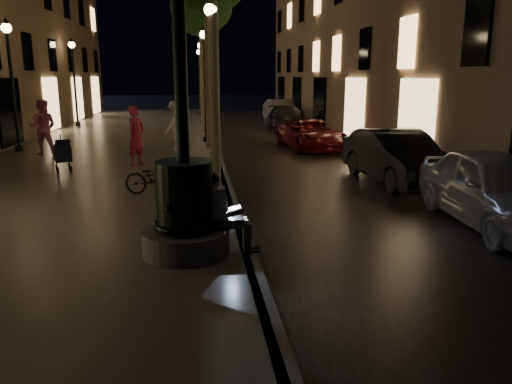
{
  "coord_description": "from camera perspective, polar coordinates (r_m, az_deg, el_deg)",
  "views": [
    {
      "loc": [
        -0.83,
        -5.68,
        2.99
      ],
      "look_at": [
        0.25,
        3.0,
        0.94
      ],
      "focal_mm": 35.0,
      "sensor_mm": 36.0,
      "label": 1
    }
  ],
  "objects": [
    {
      "name": "ground",
      "position": [
        20.91,
        -4.78,
        4.91
      ],
      "size": [
        120.0,
        120.0,
        0.0
      ],
      "primitive_type": "plane",
      "color": "black",
      "rests_on": "ground"
    },
    {
      "name": "cobble_lane",
      "position": [
        21.24,
        3.36,
        5.09
      ],
      "size": [
        6.0,
        45.0,
        0.02
      ],
      "primitive_type": "cube",
      "color": "black",
      "rests_on": "ground"
    },
    {
      "name": "promenade",
      "position": [
        21.12,
        -15.73,
        4.82
      ],
      "size": [
        8.0,
        45.0,
        0.2
      ],
      "primitive_type": "cube",
      "color": "#635F57",
      "rests_on": "ground"
    },
    {
      "name": "curb_strip",
      "position": [
        20.9,
        -4.78,
        5.18
      ],
      "size": [
        0.25,
        45.0,
        0.2
      ],
      "primitive_type": "cube",
      "color": "#59595B",
      "rests_on": "ground"
    },
    {
      "name": "fountain_lamppost",
      "position": [
        7.88,
        -8.17,
        0.01
      ],
      "size": [
        1.4,
        1.4,
        5.21
      ],
      "color": "#59595B",
      "rests_on": "promenade"
    },
    {
      "name": "seated_man_laptop",
      "position": [
        7.97,
        -3.7,
        -2.15
      ],
      "size": [
        0.91,
        0.31,
        1.28
      ],
      "color": "gray",
      "rests_on": "promenade"
    },
    {
      "name": "tree_third",
      "position": [
        25.88,
        -6.26,
        20.09
      ],
      "size": [
        3.0,
        3.0,
        7.2
      ],
      "color": "#6B604C",
      "rests_on": "promenade"
    },
    {
      "name": "tree_far",
      "position": [
        31.87,
        -6.33,
        19.3
      ],
      "size": [
        3.0,
        3.0,
        7.5
      ],
      "color": "#6B604C",
      "rests_on": "promenade"
    },
    {
      "name": "lamp_curb_a",
      "position": [
        13.69,
        -5.05,
        14.15
      ],
      "size": [
        0.36,
        0.36,
        4.81
      ],
      "color": "black",
      "rests_on": "promenade"
    },
    {
      "name": "lamp_curb_b",
      "position": [
        21.69,
        -5.88,
        13.76
      ],
      "size": [
        0.36,
        0.36,
        4.81
      ],
      "color": "black",
      "rests_on": "promenade"
    },
    {
      "name": "lamp_curb_c",
      "position": [
        29.68,
        -6.26,
        13.57
      ],
      "size": [
        0.36,
        0.36,
        4.81
      ],
      "color": "black",
      "rests_on": "promenade"
    },
    {
      "name": "lamp_curb_d",
      "position": [
        37.68,
        -6.48,
        13.46
      ],
      "size": [
        0.36,
        0.36,
        4.81
      ],
      "color": "black",
      "rests_on": "promenade"
    },
    {
      "name": "lamp_left_b",
      "position": [
        20.75,
        -26.24,
        12.54
      ],
      "size": [
        0.36,
        0.36,
        4.81
      ],
      "color": "black",
      "rests_on": "promenade"
    },
    {
      "name": "lamp_left_c",
      "position": [
        30.4,
        -20.12,
        12.86
      ],
      "size": [
        0.36,
        0.36,
        4.81
      ],
      "color": "black",
      "rests_on": "promenade"
    },
    {
      "name": "stroller",
      "position": [
        15.84,
        -21.24,
        4.15
      ],
      "size": [
        0.67,
        1.08,
        1.1
      ],
      "rotation": [
        0.0,
        0.0,
        0.32
      ],
      "color": "black",
      "rests_on": "promenade"
    },
    {
      "name": "car_front",
      "position": [
        11.14,
        25.85,
        0.35
      ],
      "size": [
        2.07,
        4.62,
        1.54
      ],
      "primitive_type": "imported",
      "rotation": [
        0.0,
        0.0,
        -0.06
      ],
      "color": "#B0B2B9",
      "rests_on": "ground"
    },
    {
      "name": "car_second",
      "position": [
        14.68,
        15.75,
        3.9
      ],
      "size": [
        1.87,
        4.64,
        1.5
      ],
      "primitive_type": "imported",
      "rotation": [
        0.0,
        0.0,
        0.06
      ],
      "color": "black",
      "rests_on": "ground"
    },
    {
      "name": "car_third",
      "position": [
        20.86,
        6.36,
        6.54
      ],
      "size": [
        2.45,
        4.56,
        1.22
      ],
      "primitive_type": "imported",
      "rotation": [
        0.0,
        0.0,
        0.1
      ],
      "color": "maroon",
      "rests_on": "ground"
    },
    {
      "name": "car_rear",
      "position": [
        28.44,
        3.22,
        8.4
      ],
      "size": [
        2.13,
        4.49,
        1.27
      ],
      "primitive_type": "imported",
      "rotation": [
        0.0,
        0.0,
        -0.08
      ],
      "color": "#2C2B30",
      "rests_on": "ground"
    },
    {
      "name": "car_fifth",
      "position": [
        33.16,
        2.85,
        9.24
      ],
      "size": [
        1.86,
        4.52,
        1.45
      ],
      "primitive_type": "imported",
      "rotation": [
        0.0,
        0.0,
        0.07
      ],
      "color": "#B0AFAA",
      "rests_on": "ground"
    },
    {
      "name": "pedestrian_red",
      "position": [
        16.15,
        -13.51,
        6.25
      ],
      "size": [
        0.76,
        0.82,
        1.89
      ],
      "primitive_type": "imported",
      "rotation": [
        0.0,
        0.0,
        0.98
      ],
      "color": "#BE2648",
      "rests_on": "promenade"
    },
    {
      "name": "pedestrian_pink",
      "position": [
        19.68,
        -23.17,
        6.85
      ],
      "size": [
        0.97,
        0.76,
        1.96
      ],
      "primitive_type": "imported",
      "rotation": [
        0.0,
        0.0,
        3.16
      ],
      "color": "pink",
      "rests_on": "promenade"
    },
    {
      "name": "pedestrian_white",
      "position": [
        19.5,
        -9.06,
        7.56
      ],
      "size": [
        1.35,
        1.35,
        1.88
      ],
      "primitive_type": "imported",
      "rotation": [
        0.0,
        0.0,
        3.93
      ],
      "color": "white",
      "rests_on": "promenade"
    },
    {
      "name": "bicycle",
      "position": [
        12.09,
        -11.32,
        1.57
      ],
      "size": [
        1.65,
        0.94,
        0.82
      ],
      "primitive_type": "imported",
      "rotation": [
        0.0,
        0.0,
        1.3
      ],
      "color": "black",
      "rests_on": "promenade"
    }
  ]
}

